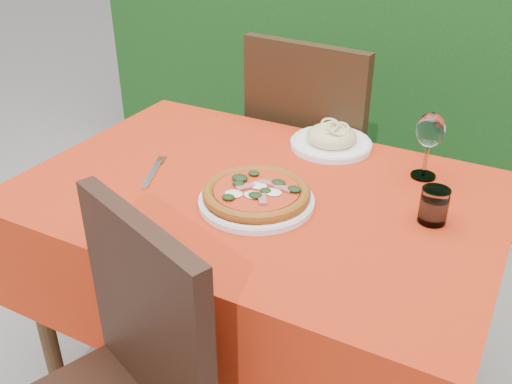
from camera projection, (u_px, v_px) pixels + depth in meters
The scene contains 8 objects.
hedge at pixel (417, 13), 2.63m from camera, with size 3.20×0.55×1.78m.
dining_table at pixel (258, 236), 1.60m from camera, with size 1.26×0.86×0.75m.
chair_far at pixel (316, 152), 2.11m from camera, with size 0.49×0.49×1.01m.
pizza_plate at pixel (256, 195), 1.44m from camera, with size 0.33×0.33×0.06m.
pasta_plate at pixel (331, 139), 1.74m from camera, with size 0.25×0.25×0.07m.
water_glass at pixel (434, 207), 1.36m from camera, with size 0.07×0.07×0.09m.
wine_glass at pixel (430, 133), 1.52m from camera, with size 0.08×0.08×0.19m.
fork at pixel (152, 175), 1.59m from camera, with size 0.03×0.21×0.01m, color silver.
Camera 1 is at (0.63, -1.17, 1.49)m, focal length 40.00 mm.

